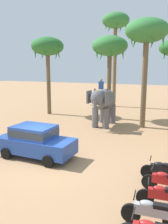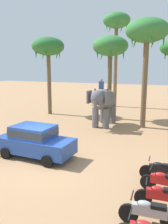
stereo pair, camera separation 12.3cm
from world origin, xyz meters
name	(u,v)px [view 2 (the right image)]	position (x,y,z in m)	size (l,w,h in m)	color
ground_plane	(43,164)	(0.00, 0.00, 0.00)	(120.00, 120.00, 0.00)	tan
car_sedan_foreground	(35,140)	(-0.89, 0.59, 0.93)	(4.14, 1.96, 1.70)	#23479E
elephant_with_mahout	(104,102)	(-0.06, 8.44, 1.99)	(1.70, 3.89, 3.88)	slate
motorcycle_second_in_row	(149,212)	(5.53, -2.38, 0.46)	(1.80, 0.55, 0.94)	black
motorcycle_mid_row	(162,196)	(5.75, -1.32, 0.46)	(1.80, 0.55, 0.94)	black
motorcycle_fourth_in_row	(164,182)	(5.71, -0.25, 0.46)	(1.80, 0.55, 0.94)	black
motorcycle_far_in_row	(162,170)	(5.49, 0.71, 0.46)	(1.80, 0.55, 0.94)	black
palm_tree_near_hut	(110,48)	(-0.65, 11.46, 6.42)	(3.20, 3.20, 7.52)	brown
palm_tree_left_of_road	(147,34)	(2.93, 9.35, 7.15)	(3.20, 3.20, 8.30)	brown
palm_tree_far_back	(116,25)	(-2.38, 18.34, 9.67)	(3.20, 3.20, 11.06)	brown
palm_tree_leaning_seaward	(48,48)	(-6.91, 10.86, 6.58)	(3.20, 3.20, 7.69)	brown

